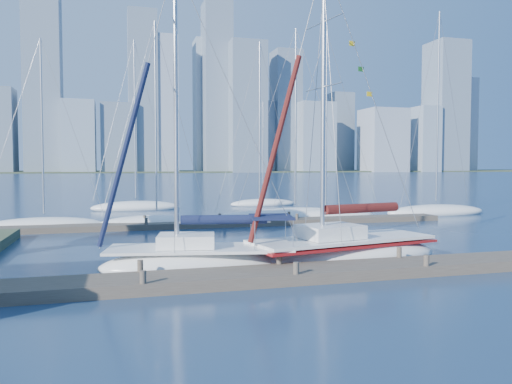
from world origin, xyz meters
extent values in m
plane|color=#18344E|center=(0.00, 0.00, 0.00)|extent=(700.00, 700.00, 0.00)
cube|color=#443A31|center=(0.00, 0.00, 0.20)|extent=(26.00, 2.00, 0.40)
cube|color=#443A31|center=(2.00, 16.00, 0.18)|extent=(30.00, 1.80, 0.36)
cube|color=#38472D|center=(0.00, 320.00, 0.00)|extent=(800.00, 100.00, 1.50)
ellipsoid|color=white|center=(-2.67, 2.46, 0.22)|extent=(7.93, 3.88, 1.33)
cube|color=white|center=(-2.67, 2.46, 0.84)|extent=(7.34, 3.58, 0.11)
cube|color=white|center=(-3.20, 2.56, 1.16)|extent=(2.40, 1.99, 0.49)
cylinder|color=silver|center=(-3.54, 2.63, 6.26)|extent=(0.16, 0.16, 10.73)
cylinder|color=silver|center=(-1.78, 2.29, 1.87)|extent=(3.55, 0.77, 0.09)
cylinder|color=black|center=(-1.78, 2.29, 1.95)|extent=(3.32, 0.97, 0.36)
cube|color=black|center=(0.01, 1.95, 2.04)|extent=(1.97, 2.38, 0.07)
ellipsoid|color=white|center=(3.34, 2.59, 0.25)|extent=(8.96, 4.42, 1.50)
cube|color=white|center=(3.34, 2.59, 0.95)|extent=(8.30, 4.08, 0.12)
cube|color=white|center=(2.75, 2.48, 1.30)|extent=(2.72, 2.26, 0.55)
cylinder|color=silver|center=(2.35, 2.40, 6.63)|extent=(0.18, 0.18, 11.26)
cylinder|color=silver|center=(4.34, 2.79, 2.11)|extent=(4.00, 0.89, 0.10)
cylinder|color=#4E1710|center=(4.34, 2.79, 2.21)|extent=(3.74, 1.12, 0.40)
cube|color=maroon|center=(3.34, 2.59, 0.78)|extent=(8.49, 4.23, 0.10)
ellipsoid|color=white|center=(-10.24, 17.82, 0.20)|extent=(7.38, 2.37, 1.07)
cylinder|color=silver|center=(-10.24, 17.82, 6.51)|extent=(0.12, 0.12, 11.07)
ellipsoid|color=white|center=(-3.19, 17.35, 0.20)|extent=(7.81, 4.87, 1.09)
cylinder|color=silver|center=(-3.19, 17.35, 7.26)|extent=(0.12, 0.12, 12.53)
ellipsoid|color=white|center=(4.26, 18.30, 0.21)|extent=(7.89, 4.94, 1.14)
cylinder|color=silver|center=(4.26, 18.30, 6.96)|extent=(0.12, 0.12, 11.85)
ellipsoid|color=white|center=(7.36, 19.28, 0.22)|extent=(9.07, 5.84, 1.24)
cylinder|color=silver|center=(7.36, 19.28, 7.72)|extent=(0.13, 0.13, 13.19)
ellipsoid|color=white|center=(9.56, 18.53, 0.20)|extent=(8.28, 4.04, 1.08)
cylinder|color=silver|center=(9.56, 18.53, 7.51)|extent=(0.12, 0.12, 13.06)
ellipsoid|color=white|center=(19.49, 18.85, 0.23)|extent=(9.24, 5.34, 1.26)
cylinder|color=silver|center=(19.49, 18.85, 8.79)|extent=(0.14, 0.14, 15.30)
ellipsoid|color=white|center=(-4.06, 30.16, 0.22)|extent=(8.30, 5.33, 1.22)
cylinder|color=silver|center=(-4.06, 30.16, 8.21)|extent=(0.13, 0.13, 14.19)
ellipsoid|color=white|center=(8.51, 31.81, 0.19)|extent=(7.02, 3.37, 1.02)
cylinder|color=silver|center=(8.51, 31.81, 5.68)|extent=(0.11, 0.11, 9.51)
cube|color=gray|center=(-47.55, 309.43, 20.86)|extent=(13.81, 17.61, 41.72)
cube|color=gray|center=(-25.94, 284.92, 20.48)|extent=(17.86, 19.81, 40.96)
cube|color=slate|center=(-4.22, 286.68, 20.16)|extent=(19.92, 16.86, 40.31)
cube|color=gray|center=(21.35, 289.48, 40.80)|extent=(17.91, 14.99, 81.59)
cube|color=gray|center=(51.90, 304.67, 42.26)|extent=(17.39, 17.46, 84.51)
cube|color=slate|center=(70.99, 278.50, 39.29)|extent=(21.51, 18.95, 78.59)
cube|color=gray|center=(91.42, 294.72, 22.61)|extent=(15.54, 17.11, 45.23)
cube|color=gray|center=(115.77, 279.60, 21.97)|extent=(22.29, 18.80, 43.94)
cube|color=slate|center=(147.05, 309.52, 27.56)|extent=(15.10, 17.52, 55.13)
cube|color=gray|center=(164.09, 278.94, 20.65)|extent=(25.75, 23.94, 41.30)
cube|color=gray|center=(194.50, 279.05, 21.81)|extent=(14.61, 21.38, 43.62)
cube|color=slate|center=(213.93, 282.23, 44.40)|extent=(22.56, 23.60, 88.81)
cube|color=gray|center=(241.25, 301.60, 34.22)|extent=(18.27, 17.08, 68.44)
cube|color=slate|center=(-45.00, 290.00, 51.39)|extent=(19.67, 18.00, 102.77)
cube|color=slate|center=(10.00, 290.00, 47.57)|extent=(16.71, 18.00, 95.15)
cube|color=slate|center=(55.00, 290.00, 51.83)|extent=(17.06, 18.00, 103.65)
cube|color=slate|center=(100.00, 290.00, 38.77)|extent=(16.79, 18.00, 77.55)
camera|label=1|loc=(-5.74, -16.41, 4.01)|focal=35.00mm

